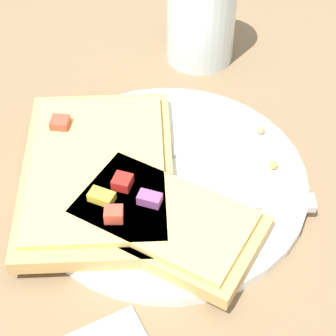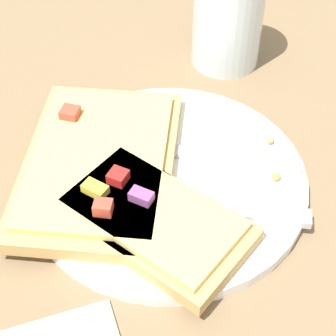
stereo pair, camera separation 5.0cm
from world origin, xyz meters
The scene contains 8 objects.
ground_plane centered at (0.00, 0.00, 0.00)m, with size 4.00×4.00×0.00m, color #7F6647.
plate centered at (0.00, 0.00, 0.01)m, with size 0.25×0.25×0.01m.
fork centered at (0.02, 0.03, 0.01)m, with size 0.19×0.12×0.01m.
knife centered at (0.02, -0.05, 0.01)m, with size 0.19×0.11×0.01m.
pizza_slice_main centered at (-0.06, 0.03, 0.02)m, with size 0.20×0.23×0.03m.
pizza_slice_corner centered at (-0.03, -0.05, 0.02)m, with size 0.16×0.18×0.03m.
crumb_scatter centered at (0.02, -0.01, 0.02)m, with size 0.15×0.07×0.01m.
drinking_glass centered at (0.12, 0.16, 0.06)m, with size 0.08×0.08×0.12m.
Camera 1 is at (-0.15, -0.30, 0.38)m, focal length 60.00 mm.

